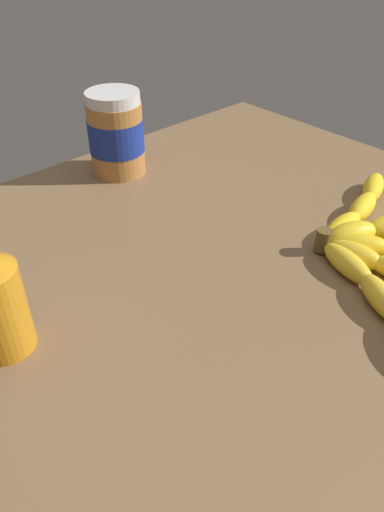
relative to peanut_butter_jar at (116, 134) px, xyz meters
The scene contains 2 objects.
ground_plane 32.60cm from the peanut_butter_jar, 107.95° to the right, with size 99.56×78.66×3.15cm, color brown.
peanut_butter_jar is the anchor object (origin of this frame).
Camera 1 is at (-30.75, -32.46, 37.06)cm, focal length 34.15 mm.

